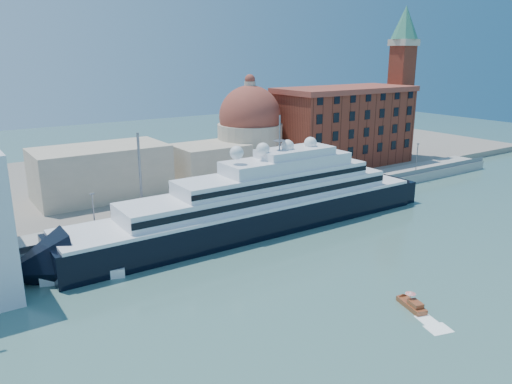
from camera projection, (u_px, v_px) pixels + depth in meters
ground at (332, 269)px, 83.75m from camera, size 400.00×400.00×0.00m
quay at (228, 211)px, 110.47m from camera, size 180.00×10.00×2.50m
land at (154, 175)px, 143.16m from camera, size 260.00×72.00×2.00m
quay_fence at (238, 208)px, 106.39m from camera, size 180.00×0.10×1.20m
superyacht at (244, 211)px, 99.34m from camera, size 89.99×12.48×26.89m
service_barge at (86, 272)px, 80.53m from camera, size 13.53×8.27×2.89m
water_taxi at (412, 304)px, 70.72m from camera, size 3.08×5.43×2.45m
warehouse at (344, 126)px, 149.58m from camera, size 43.00×19.00×23.25m
campanile at (402, 73)px, 158.54m from camera, size 8.40×8.40×47.00m
church at (201, 148)px, 130.19m from camera, size 66.00×18.00×25.50m
lamp_posts at (177, 183)px, 99.90m from camera, size 120.80×2.40×18.00m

